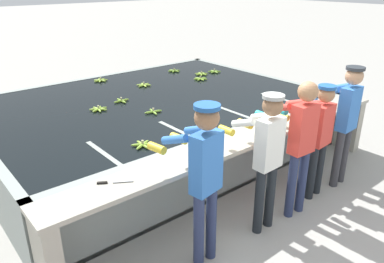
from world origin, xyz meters
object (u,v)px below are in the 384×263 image
Objects in this scene: worker_1 at (266,151)px; banana_bunch_floating_0 at (143,145)px; banana_bunch_floating_5 at (174,71)px; knife_0 at (109,182)px; banana_bunch_floating_2 at (99,109)px; worker_3 at (318,132)px; banana_bunch_floating_6 at (153,112)px; worker_0 at (203,171)px; banana_bunch_floating_7 at (121,101)px; banana_bunch_floating_8 at (144,85)px; banana_bunch_floating_3 at (201,79)px; banana_bunch_floating_4 at (214,72)px; banana_bunch_floating_9 at (201,74)px; worker_2 at (300,137)px; worker_4 at (345,115)px; banana_bunch_floating_1 at (101,80)px.

banana_bunch_floating_0 is at bearing 127.14° from worker_1.
knife_0 is at bearing -134.93° from banana_bunch_floating_5.
knife_0 is (-0.92, -2.06, -0.01)m from banana_bunch_floating_2.
banana_bunch_floating_6 is (-1.21, 2.01, -0.00)m from worker_3.
banana_bunch_floating_7 is at bearing 75.96° from worker_0.
banana_bunch_floating_5 is at bearing 25.94° from banana_bunch_floating_8.
banana_bunch_floating_3 is 1.00× the size of banana_bunch_floating_8.
worker_3 is 2.35m from banana_bunch_floating_6.
banana_bunch_floating_0 and banana_bunch_floating_4 have the same top height.
banana_bunch_floating_5 and banana_bunch_floating_8 have the same top height.
worker_0 is 3.71m from banana_bunch_floating_8.
banana_bunch_floating_5 and banana_bunch_floating_9 have the same top height.
banana_bunch_floating_2 is 1.00× the size of banana_bunch_floating_8.
worker_2 reaches higher than banana_bunch_floating_9.
worker_1 is at bearing -52.86° from banana_bunch_floating_0.
banana_bunch_floating_5 is 1.00× the size of banana_bunch_floating_7.
worker_4 is at bearing -0.35° from worker_0.
worker_3 is 5.56× the size of banana_bunch_floating_2.
banana_bunch_floating_2 is 1.46m from banana_bunch_floating_8.
worker_2 reaches higher than banana_bunch_floating_5.
worker_0 is 4.72m from banana_bunch_floating_5.
worker_3 is at bearing -98.86° from banana_bunch_floating_5.
banana_bunch_floating_3 is at bearing 36.53° from knife_0.
banana_bunch_floating_4 is 2.58m from banana_bunch_floating_7.
worker_0 is 1.15m from banana_bunch_floating_0.
worker_4 is at bearing -90.83° from banana_bunch_floating_5.
worker_3 is 2.27m from banana_bunch_floating_0.
banana_bunch_floating_0 is at bearing 139.89° from worker_2.
banana_bunch_floating_4 is at bearing -2.91° from banana_bunch_floating_9.
banana_bunch_floating_6 is at bearing 107.54° from worker_2.
worker_4 is 4.49m from banana_bunch_floating_1.
worker_4 is at bearing -70.22° from banana_bunch_floating_1.
banana_bunch_floating_5 is at bearing 89.17° from worker_4.
banana_bunch_floating_5 is at bearing 45.07° from knife_0.
knife_0 is (-0.69, 0.61, -0.14)m from worker_0.
worker_0 is 4.34m from banana_bunch_floating_1.
banana_bunch_floating_6 is at bearing -152.12° from banana_bunch_floating_4.
banana_bunch_floating_9 reaches higher than knife_0.
worker_1 reaches higher than banana_bunch_floating_6.
banana_bunch_floating_0 is 3.23m from banana_bunch_floating_1.
banana_bunch_floating_7 is (-2.53, -0.51, 0.00)m from banana_bunch_floating_4.
worker_1 is 0.97× the size of worker_2.
worker_0 is 4.02m from banana_bunch_floating_3.
worker_4 is 3.41m from banana_bunch_floating_4.
worker_4 is at bearing -10.91° from knife_0.
banana_bunch_floating_8 is 0.89× the size of knife_0.
worker_0 is at bearing 179.65° from worker_4.
worker_1 is at bearing -99.86° from banana_bunch_floating_8.
worker_1 is 5.95× the size of banana_bunch_floating_8.
banana_bunch_floating_4 is 1.73m from banana_bunch_floating_8.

